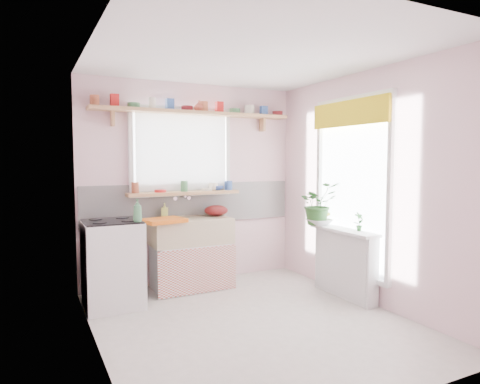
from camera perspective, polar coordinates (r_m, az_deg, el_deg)
name	(u,v)px	position (r m, az deg, el deg)	size (l,w,h in m)	color
room	(267,175)	(5.06, 3.59, 2.30)	(3.20, 3.20, 3.20)	silver
sink_unit	(190,253)	(5.22, -6.69, -8.05)	(0.95, 0.65, 1.11)	white
cooker	(113,263)	(4.75, -16.63, -9.10)	(0.58, 0.58, 0.93)	white
radiator_ledge	(345,262)	(5.02, 13.80, -9.05)	(0.22, 0.95, 0.78)	white
windowsill	(184,193)	(5.30, -7.45, -0.14)	(1.40, 0.22, 0.04)	tan
pine_shelf	(195,113)	(5.35, -5.97, 10.43)	(2.52, 0.24, 0.04)	tan
shelf_crockery	(192,107)	(5.35, -6.42, 11.23)	(2.47, 0.11, 0.12)	#A55133
sill_crockery	(184,187)	(5.29, -7.46, 0.69)	(1.35, 0.11, 0.12)	#A55133
dish_tray	(164,220)	(4.85, -10.12, -3.76)	(0.44, 0.33, 0.04)	orange
colander	(216,210)	(5.34, -3.19, -2.47)	(0.30, 0.30, 0.13)	#560E10
jade_plant	(318,203)	(5.17, 10.34, -1.52)	(0.46, 0.40, 0.51)	#295A24
fruit_bowl	(319,222)	(5.16, 10.54, -3.96)	(0.29, 0.29, 0.07)	silver
herb_pot	(359,222)	(4.82, 15.58, -3.82)	(0.11, 0.07, 0.21)	#276227
soap_bottle_sink	(165,210)	(5.26, -10.02, -2.42)	(0.08, 0.08, 0.17)	#DBE666
sill_cup	(213,186)	(5.47, -3.59, 0.74)	(0.12, 0.12, 0.10)	white
sill_bowl	(216,188)	(5.51, -3.17, 0.57)	(0.18, 0.18, 0.06)	#3655B1
shelf_vase	(199,106)	(5.39, -5.47, 11.34)	(0.13, 0.13, 0.14)	#B44B37
cooker_bottle	(137,210)	(4.48, -13.51, -2.41)	(0.09, 0.09, 0.23)	#428454
fruit	(320,217)	(5.17, 10.56, -3.30)	(0.20, 0.14, 0.10)	orange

